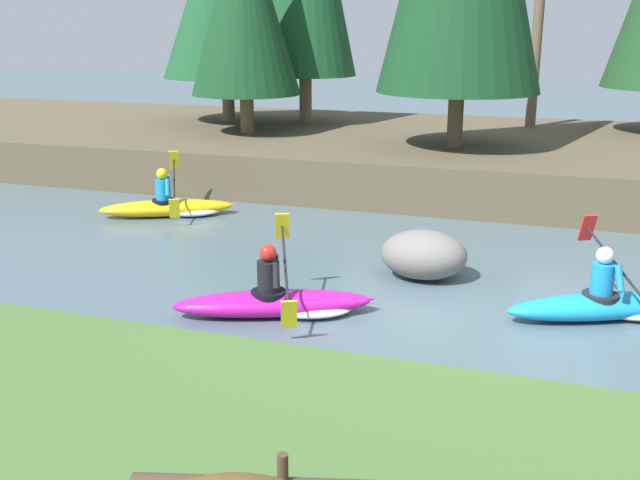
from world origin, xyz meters
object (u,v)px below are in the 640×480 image
(kayaker_lead, at_px, (611,304))
(boulder_midstream, at_px, (424,255))
(kayaker_trailing, at_px, (172,206))
(kayaker_middle, at_px, (281,301))

(kayaker_lead, bearing_deg, boulder_midstream, 136.40)
(boulder_midstream, bearing_deg, kayaker_trailing, 158.56)
(kayaker_lead, height_order, kayaker_trailing, same)
(kayaker_lead, height_order, kayaker_middle, same)
(kayaker_lead, relative_size, kayaker_middle, 0.99)
(kayaker_middle, height_order, boulder_midstream, kayaker_middle)
(kayaker_lead, relative_size, kayaker_trailing, 1.01)
(kayaker_middle, bearing_deg, boulder_midstream, 30.79)
(kayaker_middle, distance_m, boulder_midstream, 2.64)
(kayaker_trailing, distance_m, boulder_midstream, 6.08)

